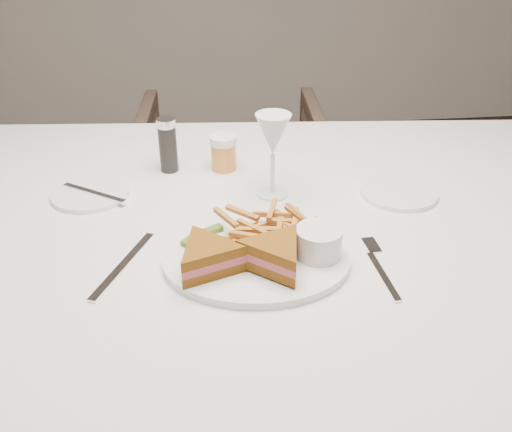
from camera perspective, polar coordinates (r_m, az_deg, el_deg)
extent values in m
cube|color=silver|center=(1.32, -0.24, -14.98)|extent=(1.70, 1.21, 0.75)
imported|color=#4F3C30|center=(2.14, -2.42, 3.38)|extent=(0.70, 0.66, 0.69)
ellipsoid|color=white|center=(0.97, 0.05, -4.47)|extent=(0.34, 0.27, 0.01)
cube|color=silver|center=(1.00, -13.12, -4.81)|extent=(0.10, 0.19, 0.00)
cylinder|color=white|center=(1.24, -16.21, 2.16)|extent=(0.16, 0.16, 0.01)
cylinder|color=white|center=(1.23, 14.08, 2.30)|extent=(0.16, 0.16, 0.01)
cylinder|color=black|center=(1.29, -8.81, 7.01)|extent=(0.04, 0.04, 0.12)
cylinder|color=orange|center=(1.29, -3.27, 6.32)|extent=(0.06, 0.06, 0.08)
cube|color=#446824|center=(1.03, -4.79, -1.58)|extent=(0.06, 0.04, 0.01)
cube|color=#446824|center=(1.02, -6.24, -2.19)|extent=(0.05, 0.05, 0.01)
cylinder|color=white|center=(0.97, 6.27, -2.60)|extent=(0.08, 0.08, 0.05)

